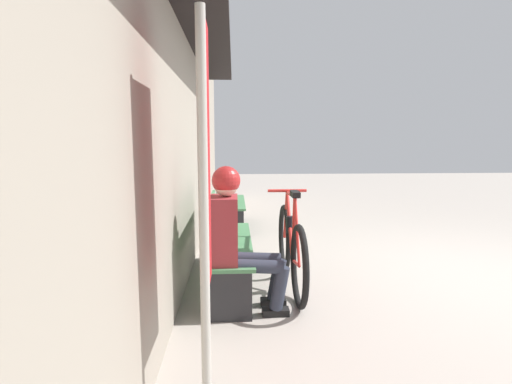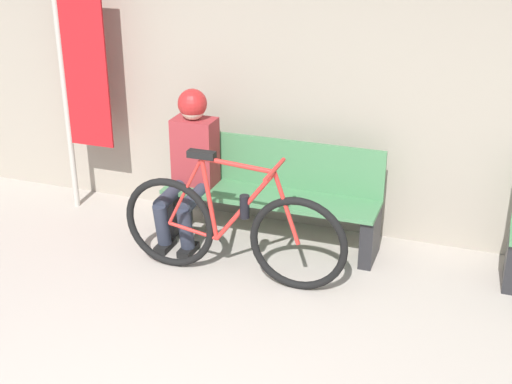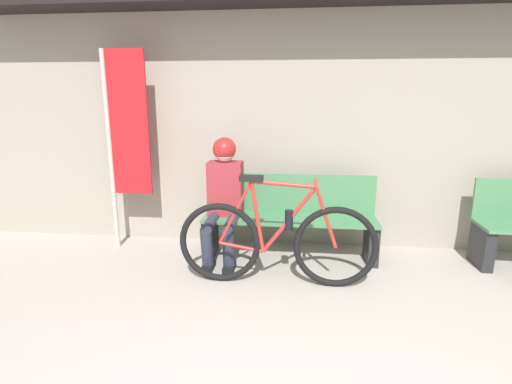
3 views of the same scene
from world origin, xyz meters
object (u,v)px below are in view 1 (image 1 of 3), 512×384
at_px(park_bench_near, 224,245).
at_px(park_bench_far, 228,204).
at_px(bicycle, 291,247).
at_px(person_seated, 236,230).
at_px(banner_pole, 205,176).

bearing_deg(park_bench_near, park_bench_far, -0.08).
relative_size(bicycle, park_bench_far, 1.17).
distance_m(person_seated, banner_pole, 1.20).
bearing_deg(bicycle, park_bench_near, 82.07).
height_order(bicycle, banner_pole, banner_pole).
bearing_deg(person_seated, park_bench_far, 1.98).
distance_m(park_bench_near, banner_pole, 1.90).
height_order(person_seated, park_bench_far, person_seated).
distance_m(park_bench_far, banner_pole, 4.31).
bearing_deg(park_bench_near, bicycle, -97.93).
xyz_separation_m(park_bench_near, park_bench_far, (2.52, -0.00, -0.01)).
bearing_deg(park_bench_far, bicycle, -166.17).
distance_m(park_bench_near, person_seated, 0.72).
relative_size(person_seated, park_bench_far, 0.83).
bearing_deg(banner_pole, person_seated, -8.79).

